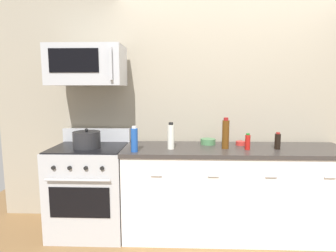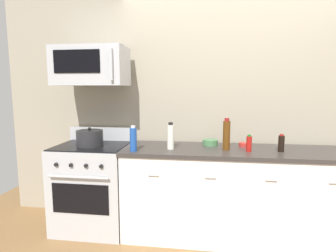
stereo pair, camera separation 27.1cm
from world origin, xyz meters
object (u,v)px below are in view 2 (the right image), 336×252
(bottle_hot_sauce_red, at_px, (249,144))
(bottle_vinegar_white, at_px, (171,136))
(bottle_soy_sauce_dark, at_px, (281,143))
(bottle_soda_blue, at_px, (133,139))
(bowl_green_glaze, at_px, (210,142))
(microwave, at_px, (91,66))
(bottle_wine_amber, at_px, (226,135))
(stockpot, at_px, (90,138))
(range_oven, at_px, (94,185))
(bowl_red_small, at_px, (244,144))

(bottle_hot_sauce_red, bearing_deg, bottle_vinegar_white, 179.55)
(bottle_soy_sauce_dark, relative_size, bottle_soda_blue, 0.68)
(bottle_hot_sauce_red, distance_m, bowl_green_glaze, 0.44)
(microwave, bearing_deg, bottle_hot_sauce_red, -4.58)
(bottle_wine_amber, height_order, bowl_green_glaze, bottle_wine_amber)
(bottle_soy_sauce_dark, distance_m, bottle_soda_blue, 1.42)
(bottle_wine_amber, distance_m, bottle_soda_blue, 0.91)
(bottle_hot_sauce_red, relative_size, stockpot, 0.59)
(range_oven, xyz_separation_m, microwave, (0.00, 0.04, 1.28))
(bottle_wine_amber, relative_size, bowl_red_small, 3.08)
(bottle_hot_sauce_red, distance_m, bottle_vinegar_white, 0.76)
(bottle_vinegar_white, relative_size, stockpot, 0.97)
(microwave, xyz_separation_m, bottle_wine_amber, (1.40, -0.08, -0.68))
(bottle_vinegar_white, relative_size, bowl_green_glaze, 1.67)
(bowl_red_small, bearing_deg, bowl_green_glaze, 175.46)
(bottle_wine_amber, height_order, stockpot, bottle_wine_amber)
(bowl_red_small, bearing_deg, stockpot, -173.21)
(bottle_soda_blue, relative_size, bowl_red_small, 2.44)
(bowl_green_glaze, bearing_deg, bowl_red_small, -4.54)
(bottle_hot_sauce_red, xyz_separation_m, bottle_soda_blue, (-1.10, -0.13, 0.04))
(bowl_red_small, relative_size, stockpot, 0.37)
(bottle_soy_sauce_dark, bearing_deg, bowl_green_glaze, 162.15)
(range_oven, xyz_separation_m, bottle_hot_sauce_red, (1.61, -0.08, 0.53))
(range_oven, relative_size, microwave, 1.44)
(bottle_hot_sauce_red, bearing_deg, bottle_wine_amber, 167.90)
(bottle_wine_amber, bearing_deg, bottle_vinegar_white, -175.91)
(stockpot, bearing_deg, bowl_green_glaze, 9.84)
(range_oven, bearing_deg, bowl_green_glaze, 7.46)
(bottle_soda_blue, distance_m, bowl_red_small, 1.14)
(microwave, bearing_deg, bottle_vinegar_white, -8.19)
(microwave, bearing_deg, bowl_green_glaze, 5.44)
(bottle_vinegar_white, bearing_deg, bottle_soy_sauce_dark, 1.55)
(bowl_green_glaze, relative_size, stockpot, 0.58)
(microwave, relative_size, bottle_soy_sauce_dark, 4.39)
(bottle_soda_blue, relative_size, bowl_green_glaze, 1.55)
(microwave, xyz_separation_m, bottle_vinegar_white, (0.86, -0.12, -0.70))
(microwave, distance_m, bottle_vinegar_white, 1.12)
(bottle_soda_blue, bearing_deg, bottle_soy_sauce_dark, 6.74)
(microwave, height_order, bottle_soy_sauce_dark, microwave)
(range_oven, relative_size, bottle_soy_sauce_dark, 6.30)
(bottle_soda_blue, relative_size, stockpot, 0.90)
(bottle_hot_sauce_red, relative_size, bowl_red_small, 1.60)
(bottle_hot_sauce_red, bearing_deg, microwave, 175.42)
(bottle_hot_sauce_red, xyz_separation_m, bowl_red_small, (-0.02, 0.22, -0.05))
(bottle_hot_sauce_red, bearing_deg, stockpot, 178.90)
(bottle_soda_blue, bearing_deg, bottle_vinegar_white, 21.76)
(range_oven, relative_size, bottle_hot_sauce_red, 6.59)
(stockpot, bearing_deg, microwave, 89.87)
(microwave, height_order, bowl_red_small, microwave)
(bottle_wine_amber, height_order, bottle_soy_sauce_dark, bottle_wine_amber)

